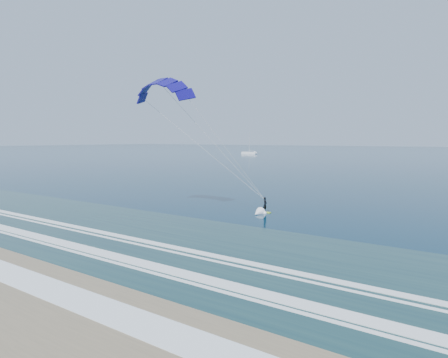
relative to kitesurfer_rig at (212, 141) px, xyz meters
name	(u,v)px	position (x,y,z in m)	size (l,w,h in m)	color
kitesurfer_rig	(212,141)	(0.00, 0.00, 0.00)	(13.98, 9.84, 15.37)	#B0E01A
sailboat_0	(249,153)	(-86.90, 149.12, -7.12)	(8.53, 2.40, 11.62)	white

